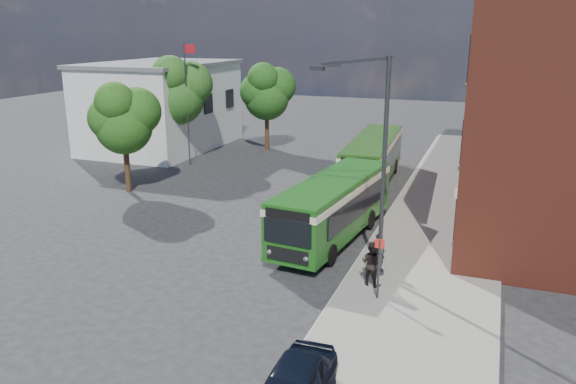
% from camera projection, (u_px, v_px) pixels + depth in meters
% --- Properties ---
extents(ground, '(120.00, 120.00, 0.00)m').
position_uv_depth(ground, '(280.00, 244.00, 26.98)').
color(ground, '#242427').
rests_on(ground, ground).
extents(pavement, '(6.00, 48.00, 0.15)m').
position_uv_depth(pavement, '(446.00, 210.00, 31.79)').
color(pavement, gray).
rests_on(pavement, ground).
extents(kerb_line, '(0.12, 48.00, 0.01)m').
position_uv_depth(kerb_line, '(393.00, 206.00, 32.84)').
color(kerb_line, beige).
rests_on(kerb_line, ground).
extents(white_building, '(9.40, 13.40, 7.30)m').
position_uv_depth(white_building, '(161.00, 105.00, 48.22)').
color(white_building, silver).
rests_on(white_building, ground).
extents(flagpole, '(0.95, 0.10, 9.00)m').
position_uv_depth(flagpole, '(187.00, 100.00, 41.50)').
color(flagpole, '#323436').
rests_on(flagpole, ground).
extents(street_lamp, '(2.96, 2.38, 9.00)m').
position_uv_depth(street_lamp, '(375.00, 165.00, 22.21)').
color(street_lamp, '#323436').
rests_on(street_lamp, ground).
extents(bus_stop_sign, '(0.35, 0.08, 2.52)m').
position_uv_depth(bus_stop_sign, '(379.00, 265.00, 20.89)').
color(bus_stop_sign, '#323436').
rests_on(bus_stop_sign, ground).
extents(bus_front, '(3.62, 10.25, 3.02)m').
position_uv_depth(bus_front, '(333.00, 203.00, 27.24)').
color(bus_front, '#1C5A17').
rests_on(bus_front, ground).
extents(bus_rear, '(3.23, 11.63, 3.02)m').
position_uv_depth(bus_rear, '(373.00, 155.00, 37.52)').
color(bus_rear, '#265216').
rests_on(bus_rear, ground).
extents(pedestrian_a, '(0.62, 0.44, 1.59)m').
position_uv_depth(pedestrian_a, '(378.00, 251.00, 23.67)').
color(pedestrian_a, black).
rests_on(pedestrian_a, pavement).
extents(pedestrian_b, '(1.03, 0.90, 1.81)m').
position_uv_depth(pedestrian_b, '(372.00, 263.00, 22.16)').
color(pedestrian_b, black).
rests_on(pedestrian_b, pavement).
extents(tree_left, '(4.12, 3.92, 6.96)m').
position_uv_depth(tree_left, '(123.00, 118.00, 34.47)').
color(tree_left, '#362013').
rests_on(tree_left, ground).
extents(tree_mid, '(4.81, 4.58, 8.13)m').
position_uv_depth(tree_mid, '(177.00, 90.00, 42.68)').
color(tree_mid, '#362013').
rests_on(tree_mid, ground).
extents(tree_right, '(4.38, 4.17, 7.40)m').
position_uv_depth(tree_right, '(267.00, 91.00, 46.58)').
color(tree_right, '#362013').
rests_on(tree_right, ground).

